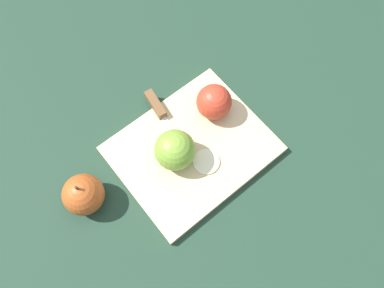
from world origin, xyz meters
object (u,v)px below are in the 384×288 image
apple_half_left (214,102)px  apple_whole (83,194)px  apple_half_right (176,151)px  knife (158,108)px

apple_half_left → apple_whole: 0.32m
apple_half_left → apple_whole: bearing=-33.1°
apple_half_left → apple_half_right: bearing=-15.4°
knife → apple_whole: apple_whole is taller
knife → apple_half_left: bearing=57.8°
apple_whole → knife: bearing=-157.0°
apple_half_left → knife: 0.12m
apple_half_left → knife: size_ratio=0.47×
apple_half_left → apple_whole: same height
apple_half_left → apple_half_right: apple_half_right is taller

